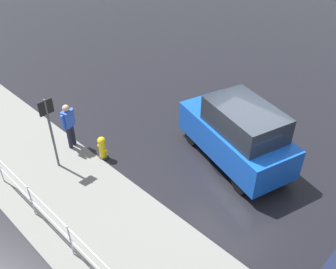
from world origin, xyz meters
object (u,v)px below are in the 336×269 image
(pedestrian, at_px, (69,123))
(sign_post, at_px, (50,124))
(moving_hatchback, at_px, (238,133))
(fire_hydrant, at_px, (102,148))

(pedestrian, height_order, sign_post, sign_post)
(moving_hatchback, distance_m, pedestrian, 5.29)
(fire_hydrant, bearing_deg, moving_hatchback, -136.74)
(fire_hydrant, bearing_deg, sign_post, 61.63)
(sign_post, bearing_deg, pedestrian, -59.24)
(moving_hatchback, relative_size, pedestrian, 2.61)
(moving_hatchback, xyz_separation_m, sign_post, (3.69, 4.07, 0.55))
(fire_hydrant, relative_size, pedestrian, 0.50)
(moving_hatchback, relative_size, sign_post, 1.76)
(moving_hatchback, bearing_deg, sign_post, 47.83)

